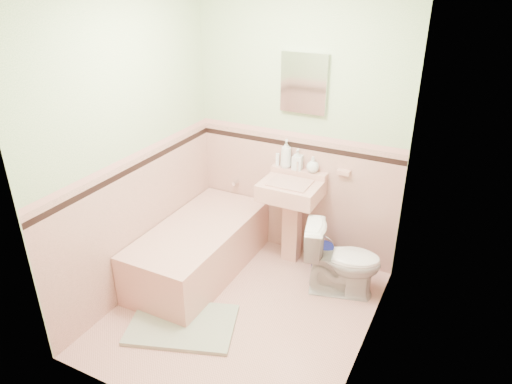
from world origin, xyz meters
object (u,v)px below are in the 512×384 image
at_px(soap_bottle_mid, 298,159).
at_px(toilet, 342,260).
at_px(soap_bottle_right, 313,165).
at_px(medicine_cabinet, 304,83).
at_px(soap_bottle_left, 286,154).
at_px(sink, 290,223).
at_px(bathtub, 200,250).
at_px(shoe, 176,316).
at_px(bucket, 322,257).

distance_m(soap_bottle_mid, toilet, 1.00).
bearing_deg(soap_bottle_mid, soap_bottle_right, 0.00).
xyz_separation_m(medicine_cabinet, soap_bottle_left, (-0.13, -0.03, -0.66)).
height_order(medicine_cabinet, soap_bottle_left, medicine_cabinet).
xyz_separation_m(sink, soap_bottle_left, (-0.13, 0.18, 0.62)).
relative_size(sink, toilet, 1.28).
height_order(bathtub, soap_bottle_right, soap_bottle_right).
height_order(medicine_cabinet, shoe, medicine_cabinet).
xyz_separation_m(bathtub, shoe, (0.21, -0.70, -0.16)).
bearing_deg(bucket, medicine_cabinet, 152.79).
bearing_deg(bathtub, soap_bottle_mid, 47.03).
height_order(soap_bottle_mid, bucket, soap_bottle_mid).
bearing_deg(soap_bottle_mid, shoe, -107.77).
xyz_separation_m(toilet, shoe, (-1.06, -0.99, -0.27)).
bearing_deg(medicine_cabinet, toilet, -36.86).
height_order(bathtub, soap_bottle_left, soap_bottle_left).
relative_size(soap_bottle_mid, bucket, 0.86).
xyz_separation_m(medicine_cabinet, shoe, (-0.47, -1.44, -1.64)).
xyz_separation_m(bathtub, toilet, (1.28, 0.29, 0.11)).
bearing_deg(soap_bottle_right, bathtub, -138.85).
relative_size(soap_bottle_mid, shoe, 1.37).
bearing_deg(bathtub, shoe, -73.13).
bearing_deg(medicine_cabinet, sink, -90.00).
height_order(medicine_cabinet, bucket, medicine_cabinet).
bearing_deg(soap_bottle_mid, bucket, -21.71).
bearing_deg(soap_bottle_mid, toilet, -34.14).
relative_size(soap_bottle_left, soap_bottle_right, 1.82).
bearing_deg(sink, soap_bottle_left, 126.82).
bearing_deg(shoe, soap_bottle_left, 87.68).
height_order(soap_bottle_right, bucket, soap_bottle_right).
bearing_deg(soap_bottle_left, soap_bottle_mid, 0.00).
distance_m(soap_bottle_right, bucket, 0.89).
distance_m(sink, bucket, 0.45).
bearing_deg(soap_bottle_left, bucket, -16.54).
xyz_separation_m(bucket, shoe, (-0.79, -1.27, -0.05)).
xyz_separation_m(soap_bottle_right, bucket, (0.19, -0.14, -0.86)).
distance_m(medicine_cabinet, soap_bottle_right, 0.74).
bearing_deg(bathtub, medicine_cabinet, 47.42).
relative_size(bathtub, bucket, 6.50).
distance_m(medicine_cabinet, toilet, 1.56).
bearing_deg(bathtub, soap_bottle_left, 52.48).
bearing_deg(shoe, bucket, 69.12).
bearing_deg(medicine_cabinet, bathtub, -132.58).
relative_size(medicine_cabinet, toilet, 0.79).
relative_size(soap_bottle_left, soap_bottle_mid, 1.36).
bearing_deg(bucket, shoe, -121.93).
bearing_deg(shoe, medicine_cabinet, 82.96).
relative_size(bucket, shoe, 1.59).
relative_size(soap_bottle_right, bucket, 0.65).
bearing_deg(toilet, medicine_cabinet, 38.20).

